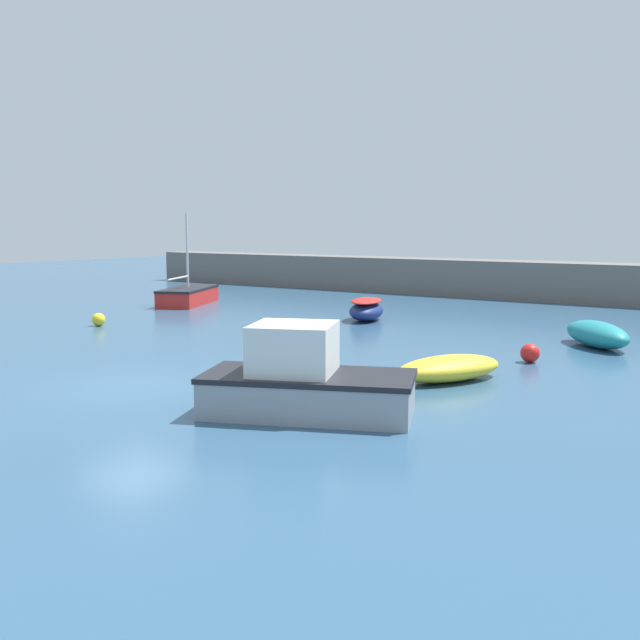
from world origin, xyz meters
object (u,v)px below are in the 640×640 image
at_px(sailboat_short_mast, 188,296).
at_px(mooring_buoy_yellow, 99,320).
at_px(rowboat_with_red_cover, 366,309).
at_px(open_tender_yellow, 449,368).
at_px(mooring_buoy_red, 530,353).
at_px(cabin_cruiser_white, 304,381).
at_px(rowboat_white_midwater, 597,334).

bearing_deg(sailboat_short_mast, mooring_buoy_yellow, 174.71).
xyz_separation_m(rowboat_with_red_cover, mooring_buoy_yellow, (-8.40, -7.93, -0.22)).
height_order(sailboat_short_mast, mooring_buoy_yellow, sailboat_short_mast).
bearing_deg(open_tender_yellow, mooring_buoy_red, 11.90).
bearing_deg(cabin_cruiser_white, mooring_buoy_yellow, 133.67).
xyz_separation_m(cabin_cruiser_white, rowboat_white_midwater, (3.26, 13.02, -0.30)).
relative_size(cabin_cruiser_white, mooring_buoy_yellow, 9.32).
xyz_separation_m(open_tender_yellow, mooring_buoy_red, (1.00, 3.83, -0.05)).
relative_size(rowboat_with_red_cover, mooring_buoy_yellow, 5.84).
xyz_separation_m(sailboat_short_mast, rowboat_with_red_cover, (11.23, -0.25, 0.02)).
distance_m(sailboat_short_mast, mooring_buoy_yellow, 8.66).
height_order(rowboat_white_midwater, mooring_buoy_red, rowboat_white_midwater).
bearing_deg(open_tender_yellow, mooring_buoy_yellow, 110.88).
relative_size(cabin_cruiser_white, open_tender_yellow, 1.42).
xyz_separation_m(cabin_cruiser_white, open_tender_yellow, (1.25, 5.05, -0.41)).
xyz_separation_m(cabin_cruiser_white, mooring_buoy_yellow, (-15.38, 6.70, -0.48)).
height_order(rowboat_with_red_cover, mooring_buoy_yellow, rowboat_with_red_cover).
height_order(mooring_buoy_red, mooring_buoy_yellow, mooring_buoy_red).
relative_size(sailboat_short_mast, rowboat_white_midwater, 1.49).
xyz_separation_m(mooring_buoy_red, mooring_buoy_yellow, (-17.62, -2.18, -0.02)).
bearing_deg(rowboat_white_midwater, mooring_buoy_yellow, -112.85).
relative_size(sailboat_short_mast, cabin_cruiser_white, 1.01).
bearing_deg(cabin_cruiser_white, open_tender_yellow, 53.35).
bearing_deg(sailboat_short_mast, rowboat_white_midwater, -119.31).
relative_size(open_tender_yellow, mooring_buoy_red, 6.18).
relative_size(rowboat_with_red_cover, mooring_buoy_red, 5.49).
bearing_deg(rowboat_white_midwater, cabin_cruiser_white, -55.67).
relative_size(cabin_cruiser_white, rowboat_with_red_cover, 1.59).
height_order(cabin_cruiser_white, rowboat_with_red_cover, cabin_cruiser_white).
distance_m(sailboat_short_mast, rowboat_white_midwater, 21.55).
xyz_separation_m(sailboat_short_mast, mooring_buoy_yellow, (2.83, -8.18, -0.20)).
height_order(rowboat_with_red_cover, mooring_buoy_red, rowboat_with_red_cover).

